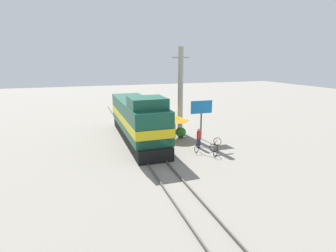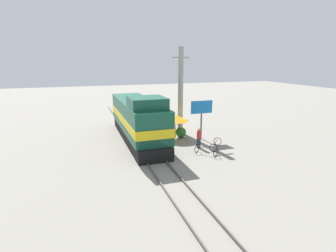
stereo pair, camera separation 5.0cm
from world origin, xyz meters
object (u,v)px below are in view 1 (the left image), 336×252
Objects in this scene: utility_pole at (180,91)px; vendor_umbrella at (176,118)px; person_bystander at (199,137)px; locomotive at (138,120)px; bicycle at (215,144)px; bicycle_spare at (206,150)px; billboard_sign at (201,110)px.

utility_pole is 3.06m from vendor_umbrella.
utility_pole is 4.99× the size of person_bystander.
locomotive reaches higher than person_bystander.
utility_pole is 4.48× the size of bicycle.
bicycle_spare is at bearing -95.79° from person_bystander.
vendor_umbrella is at bearing 154.61° from billboard_sign.
vendor_umbrella is at bearing -124.50° from utility_pole.
bicycle_spare is (0.69, -5.16, -1.62)m from vendor_umbrella.
utility_pole is 6.04m from person_bystander.
locomotive reaches higher than vendor_umbrella.
billboard_sign is (2.21, -1.05, 0.84)m from vendor_umbrella.
locomotive is 7.37× the size of person_bystander.
locomotive is 5.11× the size of vendor_umbrella.
person_bystander is 0.94× the size of bicycle_spare.
utility_pole is 3.24m from billboard_sign.
vendor_umbrella is 3.64m from person_bystander.
locomotive is at bearing 175.71° from vendor_umbrella.
locomotive is at bearing -164.36° from utility_pole.
bicycle is at bearing -79.31° from utility_pole.
locomotive is at bearing -86.68° from bicycle_spare.
vendor_umbrella is 1.29× the size of bicycle.
person_bystander is at bearing -168.68° from bicycle.
locomotive is 5.87m from person_bystander.
bicycle_spare is at bearing -93.41° from utility_pole.
billboard_sign is 5.03m from bicycle_spare.
utility_pole is 7.85m from bicycle_spare.
billboard_sign is 3.90m from bicycle.
utility_pole reaches higher than locomotive.
person_bystander is (-0.22, -4.96, -3.43)m from utility_pole.
locomotive is 7.39m from bicycle.
bicycle_spare reaches higher than bicycle.
billboard_sign is (5.81, -1.32, 0.83)m from locomotive.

